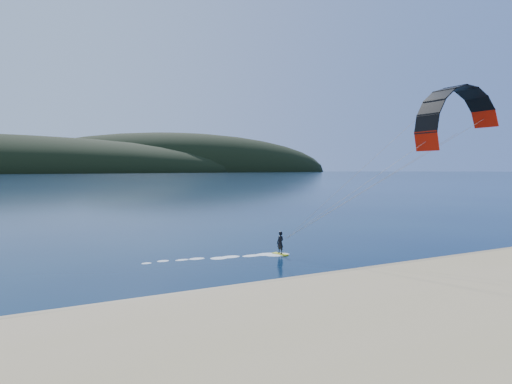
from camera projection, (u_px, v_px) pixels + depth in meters
ground at (272, 319)px, 19.72m from camera, size 1800.00×1800.00×0.00m
wet_sand at (229, 293)px, 23.67m from camera, size 220.00×2.50×0.10m
headland at (21, 173)px, 674.78m from camera, size 1200.00×310.00×140.00m
kitesurfer_near at (448, 138)px, 33.09m from camera, size 25.46×9.93×14.89m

